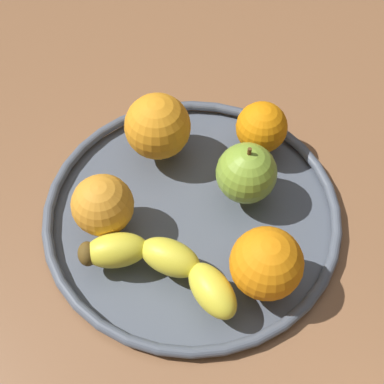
{
  "coord_description": "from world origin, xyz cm",
  "views": [
    {
      "loc": [
        -12.47,
        30.0,
        51.76
      ],
      "look_at": [
        0.0,
        0.0,
        4.8
      ],
      "focal_mm": 49.14,
      "sensor_mm": 36.0,
      "label": 1
    }
  ],
  "objects_px": {
    "orange_back_left": "(266,263)",
    "banana": "(162,265)",
    "fruit_bowl": "(192,211)",
    "orange_front_left": "(262,127)",
    "orange_front_right": "(103,205)",
    "apple": "(246,173)",
    "orange_back_right": "(158,126)"
  },
  "relations": [
    {
      "from": "fruit_bowl",
      "to": "banana",
      "type": "bearing_deg",
      "value": 92.09
    },
    {
      "from": "banana",
      "to": "orange_front_right",
      "type": "xyz_separation_m",
      "value": [
        0.08,
        -0.03,
        0.02
      ]
    },
    {
      "from": "banana",
      "to": "apple",
      "type": "bearing_deg",
      "value": -106.38
    },
    {
      "from": "fruit_bowl",
      "to": "apple",
      "type": "relative_size",
      "value": 4.45
    },
    {
      "from": "fruit_bowl",
      "to": "orange_front_left",
      "type": "height_order",
      "value": "orange_front_left"
    },
    {
      "from": "fruit_bowl",
      "to": "orange_back_right",
      "type": "height_order",
      "value": "orange_back_right"
    },
    {
      "from": "banana",
      "to": "orange_front_right",
      "type": "height_order",
      "value": "orange_front_right"
    },
    {
      "from": "apple",
      "to": "orange_front_left",
      "type": "distance_m",
      "value": 0.07
    },
    {
      "from": "fruit_bowl",
      "to": "orange_front_left",
      "type": "xyz_separation_m",
      "value": [
        -0.04,
        -0.12,
        0.04
      ]
    },
    {
      "from": "fruit_bowl",
      "to": "orange_front_right",
      "type": "distance_m",
      "value": 0.11
    },
    {
      "from": "apple",
      "to": "banana",
      "type": "bearing_deg",
      "value": 71.65
    },
    {
      "from": "fruit_bowl",
      "to": "orange_back_right",
      "type": "bearing_deg",
      "value": -42.58
    },
    {
      "from": "orange_front_right",
      "to": "orange_front_left",
      "type": "distance_m",
      "value": 0.21
    },
    {
      "from": "apple",
      "to": "orange_front_right",
      "type": "distance_m",
      "value": 0.16
    },
    {
      "from": "banana",
      "to": "orange_back_right",
      "type": "relative_size",
      "value": 2.38
    },
    {
      "from": "orange_back_left",
      "to": "orange_front_right",
      "type": "bearing_deg",
      "value": -0.22
    },
    {
      "from": "orange_front_right",
      "to": "fruit_bowl",
      "type": "bearing_deg",
      "value": -145.87
    },
    {
      "from": "banana",
      "to": "orange_back_right",
      "type": "height_order",
      "value": "orange_back_right"
    },
    {
      "from": "orange_front_right",
      "to": "apple",
      "type": "bearing_deg",
      "value": -142.32
    },
    {
      "from": "apple",
      "to": "orange_back_left",
      "type": "height_order",
      "value": "apple"
    },
    {
      "from": "banana",
      "to": "orange_front_right",
      "type": "bearing_deg",
      "value": -20.01
    },
    {
      "from": "apple",
      "to": "orange_front_left",
      "type": "bearing_deg",
      "value": -85.16
    },
    {
      "from": "apple",
      "to": "orange_back_left",
      "type": "bearing_deg",
      "value": 119.07
    },
    {
      "from": "apple",
      "to": "orange_back_right",
      "type": "bearing_deg",
      "value": -10.1
    },
    {
      "from": "apple",
      "to": "orange_back_right",
      "type": "xyz_separation_m",
      "value": [
        0.12,
        -0.02,
        0.0
      ]
    },
    {
      "from": "fruit_bowl",
      "to": "apple",
      "type": "distance_m",
      "value": 0.08
    },
    {
      "from": "orange_back_left",
      "to": "banana",
      "type": "bearing_deg",
      "value": 18.46
    },
    {
      "from": "apple",
      "to": "orange_front_left",
      "type": "xyz_separation_m",
      "value": [
        0.01,
        -0.07,
        -0.0
      ]
    },
    {
      "from": "orange_front_left",
      "to": "orange_back_left",
      "type": "distance_m",
      "value": 0.18
    },
    {
      "from": "fruit_bowl",
      "to": "apple",
      "type": "bearing_deg",
      "value": -136.96
    },
    {
      "from": "orange_back_right",
      "to": "orange_front_left",
      "type": "bearing_deg",
      "value": -154.66
    },
    {
      "from": "orange_front_right",
      "to": "orange_back_right",
      "type": "bearing_deg",
      "value": -94.67
    }
  ]
}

